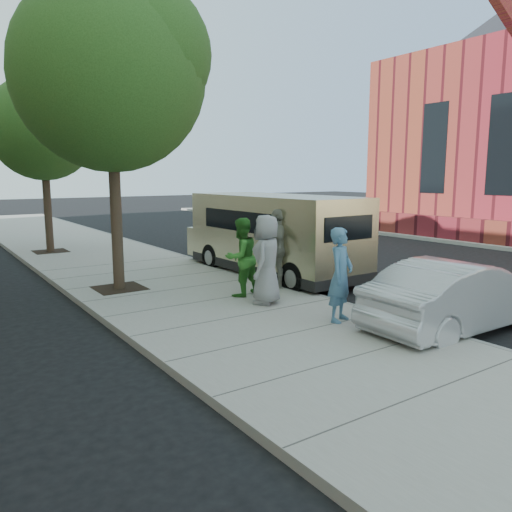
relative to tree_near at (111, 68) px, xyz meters
name	(u,v)px	position (x,y,z in m)	size (l,w,h in m)	color
ground	(246,300)	(2.25, -2.40, -5.55)	(120.00, 120.00, 0.00)	black
sidewalk	(210,303)	(1.25, -2.40, -5.47)	(5.00, 60.00, 0.15)	gray
curb_face	(292,290)	(3.69, -2.40, -5.47)	(0.12, 60.00, 0.16)	gray
church_wall	(484,231)	(15.75, -0.40, -4.90)	(0.30, 22.00, 1.00)	maroon
tree_near	(111,68)	(0.00, 0.00, 0.00)	(4.62, 4.60, 7.53)	black
tree_far	(43,123)	(0.00, 7.60, -0.66)	(3.92, 3.80, 6.49)	black
parking_meter	(259,243)	(3.50, -1.20, -4.38)	(0.29, 0.12, 1.40)	gray
van	(272,234)	(4.55, -0.36, -4.26)	(2.35, 6.62, 2.44)	#BCB287
sedan	(458,296)	(4.34, -6.74, -4.84)	(1.49, 4.26, 1.40)	#B0B1B8
person_officer	(341,275)	(2.57, -5.32, -4.46)	(0.68, 0.45, 1.86)	teal
person_green_shirt	(241,257)	(2.10, -2.44, -4.46)	(0.91, 0.71, 1.87)	#33812A
person_gray_shirt	(267,259)	(2.19, -3.36, -4.40)	(0.98, 0.64, 2.00)	gray
person_striped_polo	(278,248)	(3.45, -2.09, -4.39)	(1.18, 0.49, 2.02)	gray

